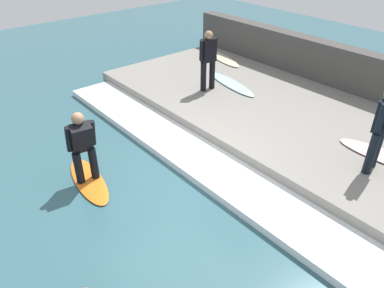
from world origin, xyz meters
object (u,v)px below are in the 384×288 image
at_px(surfboard_spare, 221,57).
at_px(surfer_waiting_far, 208,58).
at_px(surfboard_waiting_far, 231,84).
at_px(surfer_riding, 82,144).
at_px(surfer_waiting_near, 381,126).
at_px(surfboard_riding, 89,180).

bearing_deg(surfboard_spare, surfer_waiting_far, -142.33).
bearing_deg(surfboard_waiting_far, surfer_riding, -168.16).
bearing_deg(surfboard_spare, surfer_waiting_near, -109.40).
relative_size(surfer_waiting_far, surfboard_spare, 0.76).
xyz_separation_m(surfer_waiting_far, surfboard_spare, (2.11, 1.63, -0.88)).
bearing_deg(surfer_waiting_far, surfer_riding, -163.72).
height_order(surfer_waiting_near, surfer_waiting_far, surfer_waiting_near).
distance_m(surfer_waiting_far, surfboard_spare, 2.81).
distance_m(surfboard_riding, surfer_waiting_far, 4.67).
height_order(surfer_riding, surfboard_spare, surfer_riding).
bearing_deg(surfer_waiting_far, surfboard_riding, -163.72).
distance_m(surfboard_riding, surfboard_spare, 7.06).
relative_size(surfboard_riding, surfer_waiting_far, 1.11).
bearing_deg(surfer_waiting_far, surfboard_spare, 37.67).
bearing_deg(surfboard_waiting_far, surfboard_spare, 53.26).
bearing_deg(surfer_riding, surfer_waiting_far, 16.28).
bearing_deg(surfboard_waiting_far, surfer_waiting_near, -101.13).
height_order(surfer_waiting_far, surfboard_spare, surfer_waiting_far).
relative_size(surfer_waiting_near, surfer_waiting_far, 1.04).
bearing_deg(surfer_waiting_far, surfer_waiting_near, -92.00).
bearing_deg(surfboard_riding, surfboard_spare, 24.20).
height_order(surfer_riding, surfer_waiting_far, surfer_waiting_far).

